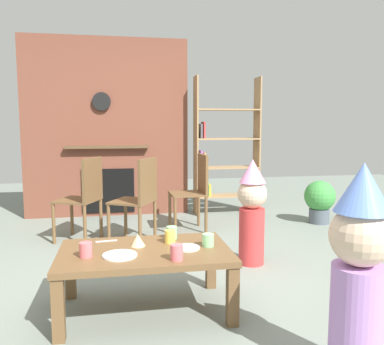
{
  "coord_description": "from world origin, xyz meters",
  "views": [
    {
      "loc": [
        -0.47,
        -3.0,
        1.24
      ],
      "look_at": [
        0.15,
        0.4,
        0.83
      ],
      "focal_mm": 37.41,
      "sensor_mm": 36.0,
      "label": 1
    }
  ],
  "objects": [
    {
      "name": "ground_plane",
      "position": [
        0.0,
        0.0,
        0.0
      ],
      "size": [
        12.0,
        12.0,
        0.0
      ],
      "primitive_type": "plane",
      "color": "gray"
    },
    {
      "name": "brick_fireplace_feature",
      "position": [
        -0.63,
        2.6,
        1.19
      ],
      "size": [
        2.2,
        0.28,
        2.4
      ],
      "color": "brown",
      "rests_on": "ground_plane"
    },
    {
      "name": "bookshelf",
      "position": [
        0.95,
        2.4,
        0.86
      ],
      "size": [
        0.9,
        0.28,
        1.9
      ],
      "color": "#9E7A51",
      "rests_on": "ground_plane"
    },
    {
      "name": "coffee_table",
      "position": [
        -0.32,
        -0.42,
        0.36
      ],
      "size": [
        1.12,
        0.69,
        0.42
      ],
      "color": "brown",
      "rests_on": "ground_plane"
    },
    {
      "name": "paper_cup_near_left",
      "position": [
        -0.11,
        -0.19,
        0.47
      ],
      "size": [
        0.08,
        0.08,
        0.09
      ],
      "primitive_type": "cylinder",
      "color": "#8CD18C",
      "rests_on": "coffee_table"
    },
    {
      "name": "paper_cup_near_right",
      "position": [
        0.11,
        -0.42,
        0.46
      ],
      "size": [
        0.08,
        0.08,
        0.09
      ],
      "primitive_type": "cylinder",
      "color": "#8CD18C",
      "rests_on": "coffee_table"
    },
    {
      "name": "paper_cup_center",
      "position": [
        -0.14,
        -0.66,
        0.47
      ],
      "size": [
        0.08,
        0.08,
        0.1
      ],
      "primitive_type": "cylinder",
      "color": "#E5666B",
      "rests_on": "coffee_table"
    },
    {
      "name": "paper_cup_far_left",
      "position": [
        -0.69,
        -0.5,
        0.47
      ],
      "size": [
        0.08,
        0.08,
        0.09
      ],
      "primitive_type": "cylinder",
      "color": "#E5666B",
      "rests_on": "coffee_table"
    },
    {
      "name": "paper_cup_far_right",
      "position": [
        -0.13,
        -0.29,
        0.47
      ],
      "size": [
        0.07,
        0.07,
        0.09
      ],
      "primitive_type": "cylinder",
      "color": "#F2CC4C",
      "rests_on": "coffee_table"
    },
    {
      "name": "paper_plate_front",
      "position": [
        -0.48,
        -0.52,
        0.43
      ],
      "size": [
        0.22,
        0.22,
        0.01
      ],
      "primitive_type": "cylinder",
      "color": "white",
      "rests_on": "coffee_table"
    },
    {
      "name": "paper_plate_rear",
      "position": [
        -0.04,
        -0.44,
        0.43
      ],
      "size": [
        0.17,
        0.17,
        0.01
      ],
      "primitive_type": "cylinder",
      "color": "white",
      "rests_on": "coffee_table"
    },
    {
      "name": "birthday_cake_slice",
      "position": [
        -0.36,
        -0.33,
        0.46
      ],
      "size": [
        0.1,
        0.1,
        0.08
      ],
      "primitive_type": "cone",
      "color": "#EAC68C",
      "rests_on": "coffee_table"
    },
    {
      "name": "table_fork",
      "position": [
        -0.57,
        -0.18,
        0.42
      ],
      "size": [
        0.15,
        0.04,
        0.01
      ],
      "primitive_type": "cube",
      "rotation": [
        0.0,
        0.0,
        0.13
      ],
      "color": "silver",
      "rests_on": "coffee_table"
    },
    {
      "name": "child_with_cone_hat",
      "position": [
        0.65,
        -1.32,
        0.57
      ],
      "size": [
        0.3,
        0.3,
        1.07
      ],
      "rotation": [
        0.0,
        0.0,
        2.39
      ],
      "color": "#B27FCC",
      "rests_on": "ground_plane"
    },
    {
      "name": "child_in_pink",
      "position": [
        0.68,
        0.34,
        0.5
      ],
      "size": [
        0.26,
        0.26,
        0.94
      ],
      "rotation": [
        0.0,
        0.0,
        -2.49
      ],
      "color": "#D13838",
      "rests_on": "ground_plane"
    },
    {
      "name": "dining_chair_left",
      "position": [
        -0.84,
        1.34,
        0.51
      ],
      "size": [
        0.53,
        0.53,
        0.9
      ],
      "rotation": [
        0.0,
        0.0,
        2.72
      ],
      "color": "brown",
      "rests_on": "ground_plane"
    },
    {
      "name": "dining_chair_middle",
      "position": [
        -0.27,
        1.16,
        0.51
      ],
      "size": [
        0.55,
        0.55,
        0.9
      ],
      "rotation": [
        0.0,
        0.0,
        2.62
      ],
      "color": "brown",
      "rests_on": "ground_plane"
    },
    {
      "name": "dining_chair_right",
      "position": [
        0.4,
        1.57,
        0.51
      ],
      "size": [
        0.42,
        0.42,
        0.9
      ],
      "rotation": [
        0.0,
        0.0,
        3.18
      ],
      "color": "brown",
      "rests_on": "ground_plane"
    },
    {
      "name": "potted_plant_tall",
      "position": [
        2.02,
        1.61,
        0.31
      ],
      "size": [
        0.39,
        0.39,
        0.54
      ],
      "color": "#4C5660",
      "rests_on": "ground_plane"
    }
  ]
}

